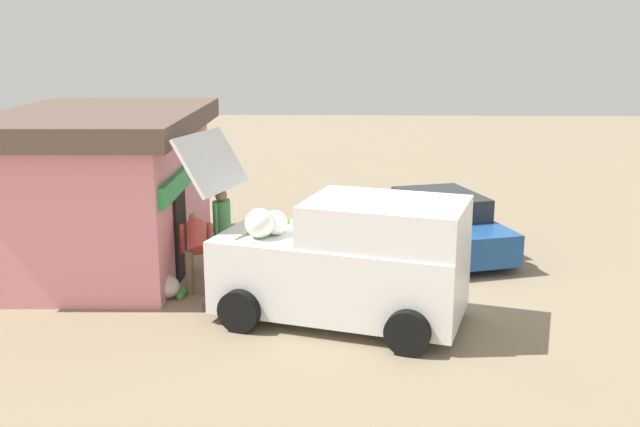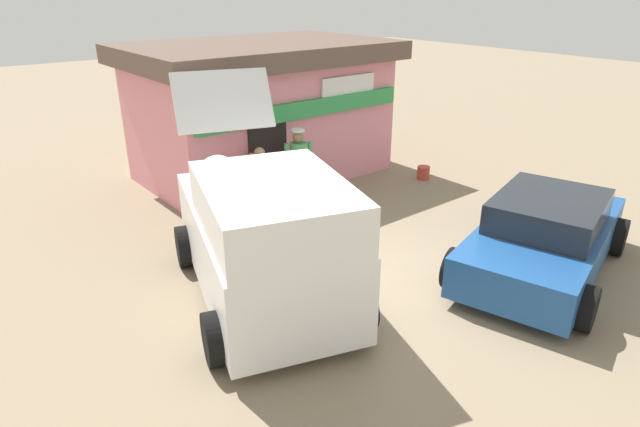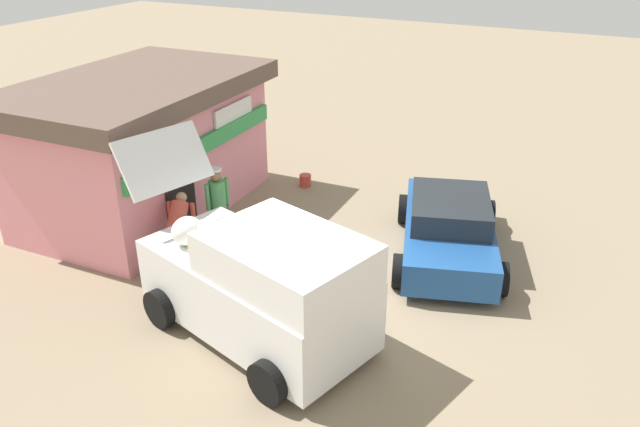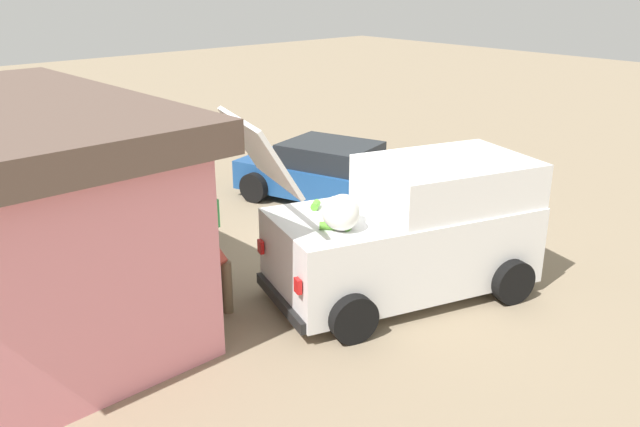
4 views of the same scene
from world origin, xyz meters
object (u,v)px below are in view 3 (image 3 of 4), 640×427
(parked_sedan, at_px, (448,228))
(paint_bucket, at_px, (305,180))
(vendor_standing, at_px, (218,201))
(unloaded_banana_pile, at_px, (148,257))
(customer_bending, at_px, (178,224))
(storefront_bar, at_px, (142,145))
(delivery_van, at_px, (260,284))

(parked_sedan, bearing_deg, paint_bucket, 66.37)
(parked_sedan, bearing_deg, vendor_standing, 110.68)
(unloaded_banana_pile, xyz_separation_m, paint_bucket, (4.84, -1.01, -0.02))
(customer_bending, bearing_deg, unloaded_banana_pile, 129.42)
(parked_sedan, distance_m, vendor_standing, 4.70)
(storefront_bar, xyz_separation_m, unloaded_banana_pile, (-2.06, -1.66, -1.41))
(storefront_bar, xyz_separation_m, parked_sedan, (0.95, -6.86, -0.99))
(storefront_bar, xyz_separation_m, customer_bending, (-1.64, -2.17, -0.76))
(storefront_bar, distance_m, unloaded_banana_pile, 3.00)
(storefront_bar, height_order, delivery_van, storefront_bar)
(customer_bending, bearing_deg, storefront_bar, 52.89)
(unloaded_banana_pile, height_order, paint_bucket, unloaded_banana_pile)
(customer_bending, xyz_separation_m, unloaded_banana_pile, (-0.42, 0.51, -0.65))
(storefront_bar, relative_size, parked_sedan, 1.40)
(storefront_bar, bearing_deg, parked_sedan, -82.09)
(paint_bucket, bearing_deg, storefront_bar, 136.09)
(vendor_standing, bearing_deg, customer_bending, 162.32)
(parked_sedan, xyz_separation_m, unloaded_banana_pile, (-3.01, 5.19, -0.42))
(customer_bending, bearing_deg, parked_sedan, -61.03)
(storefront_bar, relative_size, unloaded_banana_pile, 8.09)
(delivery_van, height_order, paint_bucket, delivery_van)
(parked_sedan, xyz_separation_m, paint_bucket, (1.83, 4.18, -0.45))
(parked_sedan, xyz_separation_m, customer_bending, (-2.59, 4.69, 0.23))
(vendor_standing, height_order, unloaded_banana_pile, vendor_standing)
(parked_sedan, xyz_separation_m, vendor_standing, (-1.66, 4.39, 0.38))
(unloaded_banana_pile, bearing_deg, paint_bucket, -11.83)
(delivery_van, height_order, unloaded_banana_pile, delivery_van)
(parked_sedan, distance_m, unloaded_banana_pile, 6.02)
(customer_bending, relative_size, unloaded_banana_pile, 1.85)
(vendor_standing, distance_m, unloaded_banana_pile, 1.77)
(storefront_bar, distance_m, delivery_van, 5.77)
(customer_bending, bearing_deg, paint_bucket, -6.54)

